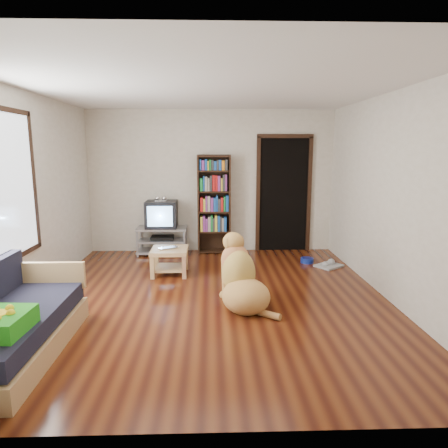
{
  "coord_description": "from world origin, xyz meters",
  "views": [
    {
      "loc": [
        0.0,
        -4.9,
        1.89
      ],
      "look_at": [
        0.17,
        0.39,
        0.9
      ],
      "focal_mm": 32.0,
      "sensor_mm": 36.0,
      "label": 1
    }
  ],
  "objects_px": {
    "dog": "(241,280)",
    "dog_bowl": "(307,260)",
    "tv_stand": "(162,240)",
    "coffee_table": "(170,256)",
    "grey_rag": "(329,266)",
    "sofa": "(10,328)",
    "bookshelf": "(214,199)",
    "crt_tv": "(162,214)",
    "laptop": "(169,248)"
  },
  "relations": [
    {
      "from": "dog",
      "to": "dog_bowl",
      "type": "bearing_deg",
      "value": 55.7
    },
    {
      "from": "tv_stand",
      "to": "coffee_table",
      "type": "xyz_separation_m",
      "value": [
        0.26,
        -1.21,
        0.01
      ]
    },
    {
      "from": "coffee_table",
      "to": "dog",
      "type": "distance_m",
      "value": 1.64
    },
    {
      "from": "grey_rag",
      "to": "sofa",
      "type": "xyz_separation_m",
      "value": [
        -3.79,
        -2.72,
        0.25
      ]
    },
    {
      "from": "bookshelf",
      "to": "sofa",
      "type": "distance_m",
      "value": 4.26
    },
    {
      "from": "crt_tv",
      "to": "dog",
      "type": "bearing_deg",
      "value": -63.65
    },
    {
      "from": "dog_bowl",
      "to": "sofa",
      "type": "bearing_deg",
      "value": -139.62
    },
    {
      "from": "laptop",
      "to": "bookshelf",
      "type": "distance_m",
      "value": 1.62
    },
    {
      "from": "tv_stand",
      "to": "dog",
      "type": "distance_m",
      "value": 2.81
    },
    {
      "from": "tv_stand",
      "to": "dog",
      "type": "height_order",
      "value": "dog"
    },
    {
      "from": "crt_tv",
      "to": "tv_stand",
      "type": "bearing_deg",
      "value": -90.0
    },
    {
      "from": "crt_tv",
      "to": "coffee_table",
      "type": "height_order",
      "value": "crt_tv"
    },
    {
      "from": "tv_stand",
      "to": "dog",
      "type": "relative_size",
      "value": 0.89
    },
    {
      "from": "bookshelf",
      "to": "sofa",
      "type": "xyz_separation_m",
      "value": [
        -1.92,
        -3.72,
        -0.74
      ]
    },
    {
      "from": "dog_bowl",
      "to": "tv_stand",
      "type": "relative_size",
      "value": 0.24
    },
    {
      "from": "coffee_table",
      "to": "bookshelf",
      "type": "bearing_deg",
      "value": 62.11
    },
    {
      "from": "grey_rag",
      "to": "coffee_table",
      "type": "bearing_deg",
      "value": -173.2
    },
    {
      "from": "grey_rag",
      "to": "bookshelf",
      "type": "distance_m",
      "value": 2.34
    },
    {
      "from": "crt_tv",
      "to": "coffee_table",
      "type": "distance_m",
      "value": 1.34
    },
    {
      "from": "coffee_table",
      "to": "laptop",
      "type": "bearing_deg",
      "value": -90.0
    },
    {
      "from": "dog_bowl",
      "to": "bookshelf",
      "type": "xyz_separation_m",
      "value": [
        -1.57,
        0.75,
        0.96
      ]
    },
    {
      "from": "laptop",
      "to": "coffee_table",
      "type": "bearing_deg",
      "value": 63.71
    },
    {
      "from": "laptop",
      "to": "grey_rag",
      "type": "xyz_separation_m",
      "value": [
        2.56,
        0.34,
        -0.4
      ]
    },
    {
      "from": "laptop",
      "to": "crt_tv",
      "type": "bearing_deg",
      "value": 75.23
    },
    {
      "from": "grey_rag",
      "to": "laptop",
      "type": "bearing_deg",
      "value": -172.54
    },
    {
      "from": "dog_bowl",
      "to": "bookshelf",
      "type": "distance_m",
      "value": 1.99
    },
    {
      "from": "dog",
      "to": "tv_stand",
      "type": "bearing_deg",
      "value": 116.55
    },
    {
      "from": "bookshelf",
      "to": "coffee_table",
      "type": "height_order",
      "value": "bookshelf"
    },
    {
      "from": "sofa",
      "to": "dog",
      "type": "relative_size",
      "value": 1.78
    },
    {
      "from": "grey_rag",
      "to": "sofa",
      "type": "relative_size",
      "value": 0.22
    },
    {
      "from": "grey_rag",
      "to": "bookshelf",
      "type": "bearing_deg",
      "value": 151.83
    },
    {
      "from": "dog_bowl",
      "to": "tv_stand",
      "type": "distance_m",
      "value": 2.62
    },
    {
      "from": "bookshelf",
      "to": "laptop",
      "type": "bearing_deg",
      "value": -117.36
    },
    {
      "from": "laptop",
      "to": "dog_bowl",
      "type": "xyz_separation_m",
      "value": [
        2.26,
        0.59,
        -0.37
      ]
    },
    {
      "from": "sofa",
      "to": "coffee_table",
      "type": "relative_size",
      "value": 3.27
    },
    {
      "from": "sofa",
      "to": "coffee_table",
      "type": "bearing_deg",
      "value": 62.99
    },
    {
      "from": "coffee_table",
      "to": "grey_rag",
      "type": "bearing_deg",
      "value": 6.8
    },
    {
      "from": "bookshelf",
      "to": "dog",
      "type": "bearing_deg",
      "value": -83.31
    },
    {
      "from": "grey_rag",
      "to": "bookshelf",
      "type": "xyz_separation_m",
      "value": [
        -1.87,
        1.0,
        0.99
      ]
    },
    {
      "from": "crt_tv",
      "to": "sofa",
      "type": "relative_size",
      "value": 0.32
    },
    {
      "from": "crt_tv",
      "to": "coffee_table",
      "type": "xyz_separation_m",
      "value": [
        0.26,
        -1.24,
        -0.46
      ]
    },
    {
      "from": "sofa",
      "to": "crt_tv",
      "type": "bearing_deg",
      "value": 75.07
    },
    {
      "from": "dog_bowl",
      "to": "bookshelf",
      "type": "relative_size",
      "value": 0.12
    },
    {
      "from": "dog_bowl",
      "to": "bookshelf",
      "type": "height_order",
      "value": "bookshelf"
    },
    {
      "from": "laptop",
      "to": "coffee_table",
      "type": "relative_size",
      "value": 0.55
    },
    {
      "from": "tv_stand",
      "to": "dog_bowl",
      "type": "bearing_deg",
      "value": -14.63
    },
    {
      "from": "grey_rag",
      "to": "tv_stand",
      "type": "distance_m",
      "value": 2.97
    },
    {
      "from": "bookshelf",
      "to": "dog",
      "type": "height_order",
      "value": "bookshelf"
    },
    {
      "from": "dog_bowl",
      "to": "grey_rag",
      "type": "bearing_deg",
      "value": -39.81
    },
    {
      "from": "bookshelf",
      "to": "dog",
      "type": "relative_size",
      "value": 1.78
    }
  ]
}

